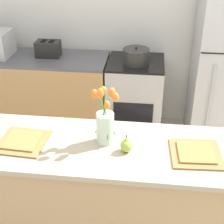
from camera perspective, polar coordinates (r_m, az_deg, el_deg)
The scene contains 10 objects.
back_wall at distance 3.96m, azimuth 3.12°, elevation 16.77°, with size 5.20×0.08×2.70m.
kitchen_island at distance 2.59m, azimuth -0.67°, elevation -13.87°, with size 1.80×0.66×0.91m.
back_counter at distance 4.11m, azimuth -12.58°, elevation 3.12°, with size 1.68×0.60×0.89m.
stove_range at distance 3.90m, azimuth 3.81°, elevation 2.28°, with size 0.60×0.61×0.89m.
flower_vase at distance 2.26m, azimuth -1.15°, elevation -1.66°, with size 0.18×0.15×0.42m.
pear_figurine at distance 2.22m, azimuth 2.39°, elevation -5.51°, with size 0.08×0.08×0.13m.
plate_setting_left at distance 2.40m, azimuth -14.62°, elevation -4.71°, with size 0.34×0.34×0.02m.
plate_setting_right at distance 2.28m, azimuth 13.78°, elevation -6.67°, with size 0.34×0.34×0.02m.
toaster at distance 3.88m, azimuth -10.57°, elevation 10.30°, with size 0.28×0.18×0.17m.
cooking_pot at distance 3.63m, azimuth 4.02°, elevation 9.26°, with size 0.28×0.28×0.18m.
Camera 1 is at (0.25, -1.85, 2.24)m, focal length 55.00 mm.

